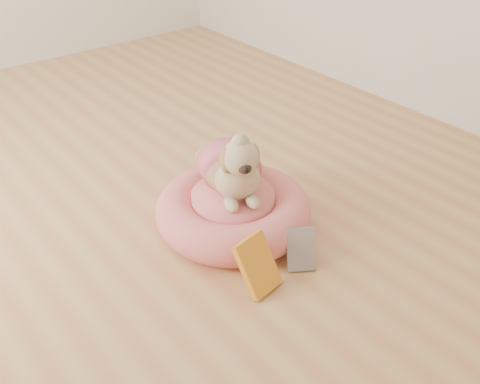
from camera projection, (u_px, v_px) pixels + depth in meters
floor at (129, 202)px, 2.64m from camera, size 4.50×4.50×0.00m
pet_bed at (233, 210)px, 2.43m from camera, size 0.71×0.71×0.18m
dog at (232, 155)px, 2.32m from camera, size 0.48×0.56×0.35m
book_yellow at (258, 265)px, 2.09m from camera, size 0.17×0.16×0.21m
book_white at (301, 249)px, 2.21m from camera, size 0.16×0.15×0.17m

